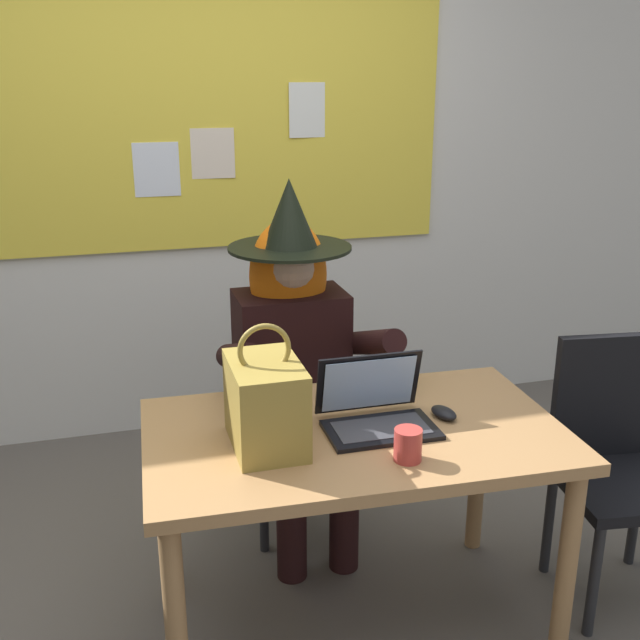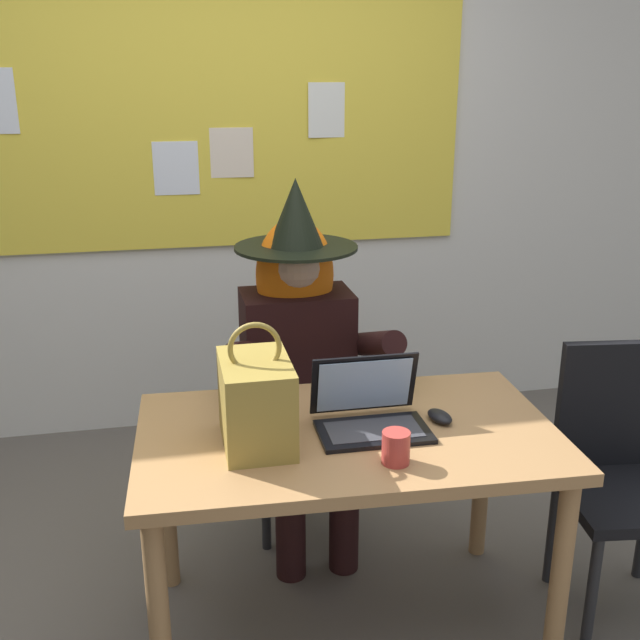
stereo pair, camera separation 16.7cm
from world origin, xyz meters
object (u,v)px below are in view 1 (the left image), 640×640
computer_mouse (444,413)px  handbag (266,404)px  chair_at_desk (287,399)px  desk_main (354,456)px  person_costumed (295,344)px  laptop (376,411)px  chair_extra_corner (615,455)px  coffee_mug (408,445)px

computer_mouse → handbag: bearing=168.7°
computer_mouse → chair_at_desk: bearing=100.4°
desk_main → handbag: (-0.28, -0.03, 0.23)m
person_costumed → computer_mouse: person_costumed is taller
laptop → chair_extra_corner: size_ratio=0.37×
laptop → coffee_mug: size_ratio=3.60×
computer_mouse → coffee_mug: bearing=-147.9°
desk_main → handbag: size_ratio=3.48×
person_costumed → handbag: (-0.25, -0.65, 0.07)m
computer_mouse → coffee_mug: size_ratio=1.09×
person_costumed → desk_main: bearing=2.9°
handbag → coffee_mug: size_ratio=3.98×
chair_extra_corner → person_costumed: bearing=-116.4°
chair_extra_corner → computer_mouse: bearing=-85.8°
coffee_mug → chair_extra_corner: 0.91m
chair_at_desk → coffee_mug: bearing=4.8°
chair_at_desk → laptop: bearing=6.2°
handbag → coffee_mug: 0.42m
chair_at_desk → person_costumed: 0.31m
chair_at_desk → computer_mouse: 0.85m
computer_mouse → chair_extra_corner: size_ratio=0.11×
coffee_mug → person_costumed: bearing=98.0°
desk_main → computer_mouse: size_ratio=12.66×
laptop → chair_extra_corner: (0.87, -0.04, -0.26)m
chair_at_desk → coffee_mug: (0.12, -0.96, 0.26)m
laptop → coffee_mug: laptop is taller
laptop → handbag: bearing=-173.4°
coffee_mug → chair_extra_corner: chair_extra_corner is taller
chair_at_desk → coffee_mug: 1.01m
handbag → desk_main: bearing=6.2°
desk_main → coffee_mug: coffee_mug is taller
computer_mouse → person_costumed: bearing=104.3°
person_costumed → handbag: size_ratio=3.72×
chair_at_desk → person_costumed: size_ratio=0.64×
desk_main → laptop: 0.16m
handbag → chair_extra_corner: (1.22, -0.01, -0.34)m
computer_mouse → coffee_mug: 0.31m
chair_at_desk → person_costumed: person_costumed is taller
chair_at_desk → person_costumed: (0.00, -0.12, 0.28)m
laptop → handbag: (-0.35, -0.04, 0.09)m
desk_main → chair_extra_corner: chair_extra_corner is taller
desk_main → person_costumed: person_costumed is taller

